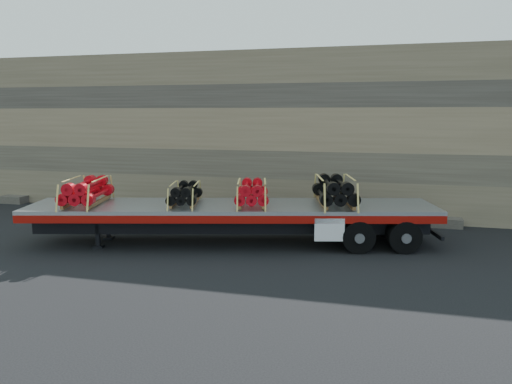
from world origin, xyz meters
TOP-DOWN VIEW (x-y plane):
  - ground at (0.00, 0.00)m, footprint 120.00×120.00m
  - rock_wall at (0.00, 6.50)m, footprint 44.00×3.00m
  - trailer at (-0.26, 0.14)m, footprint 13.72×5.98m
  - bundle_front at (-4.96, -1.11)m, footprint 1.74×2.57m
  - bundle_midfront at (-1.77, -0.26)m, footprint 1.42×2.09m
  - bundle_midrear at (0.40, 0.32)m, footprint 1.58×2.34m
  - bundle_rear at (3.08, 1.03)m, footprint 1.84×2.73m

SIDE VIEW (x-z plane):
  - ground at x=0.00m, z-range 0.00..0.00m
  - trailer at x=-0.26m, z-range 0.00..1.35m
  - bundle_midfront at x=-1.77m, z-range 1.35..2.03m
  - bundle_midrear at x=0.40m, z-range 1.35..2.11m
  - bundle_front at x=-4.96m, z-range 1.35..2.18m
  - bundle_rear at x=3.08m, z-range 1.35..2.23m
  - rock_wall at x=0.00m, z-range 0.00..7.00m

